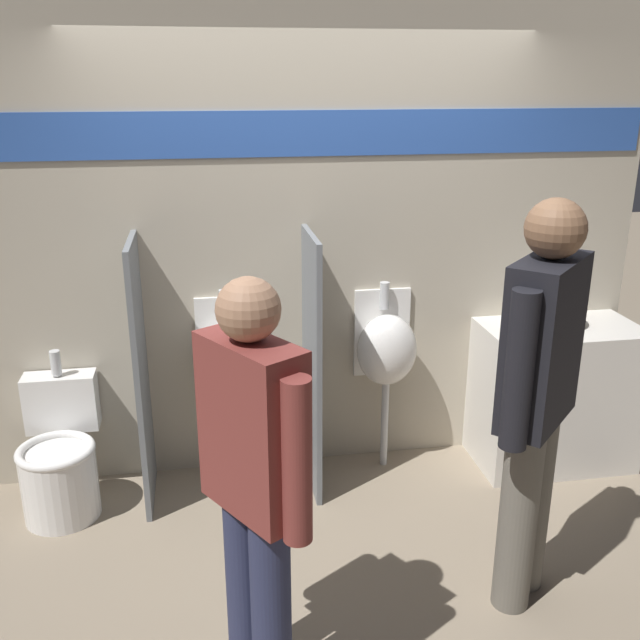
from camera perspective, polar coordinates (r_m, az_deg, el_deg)
The scene contains 12 objects.
ground_plane at distance 4.06m, azimuth 0.42°, elevation -14.93°, with size 16.00×16.00×0.00m, color gray.
display_wall at distance 4.07m, azimuth -1.02°, elevation 6.09°, with size 3.95×0.07×2.70m.
sink_counter at distance 4.56m, azimuth 18.26°, elevation -5.72°, with size 0.92×0.52×0.88m.
sink_basin at distance 4.40m, azimuth 18.03°, elevation 0.35°, with size 0.37×0.37×0.25m.
cell_phone at distance 4.19m, azimuth 16.17°, elevation -1.13°, with size 0.07×0.14×0.01m.
divider_near_counter at distance 3.95m, azimuth -14.09°, elevation -4.34°, with size 0.03×0.52×1.48m.
divider_mid at distance 3.98m, azimuth -0.66°, elevation -3.59°, with size 0.03×0.52×1.48m.
urinal_near_counter at distance 4.06m, azimuth -7.45°, elevation -3.15°, with size 0.35×0.28×1.14m.
urinal_far at distance 4.18m, azimuth 5.33°, elevation -2.36°, with size 0.35×0.28×1.14m.
toilet at distance 4.17m, azimuth -20.09°, elevation -10.59°, with size 0.41×0.57×0.86m.
person_in_vest at distance 3.13m, azimuth 17.01°, elevation -5.63°, with size 0.48×0.49×1.83m.
person_with_lanyard at distance 2.59m, azimuth -5.29°, elevation -12.59°, with size 0.38×0.51×1.66m.
Camera 1 is at (-0.59, -3.32, 2.27)m, focal length 40.00 mm.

